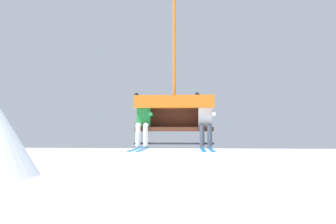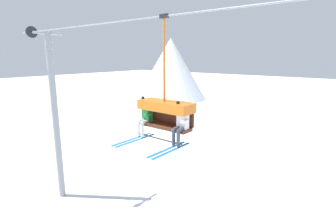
% 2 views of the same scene
% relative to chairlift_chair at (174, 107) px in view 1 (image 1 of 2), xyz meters
% --- Properties ---
extents(chairlift_chair, '(1.89, 0.74, 3.76)m').
position_rel_chairlift_chair_xyz_m(chairlift_chair, '(0.00, 0.00, 0.00)').
color(chairlift_chair, '#512819').
extents(skier_green, '(0.48, 1.70, 1.34)m').
position_rel_chairlift_chair_xyz_m(skier_green, '(-0.74, -0.21, -0.31)').
color(skier_green, '#23843D').
extents(skier_white, '(0.48, 1.70, 1.34)m').
position_rel_chairlift_chair_xyz_m(skier_white, '(0.73, -0.21, -0.31)').
color(skier_white, silver).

